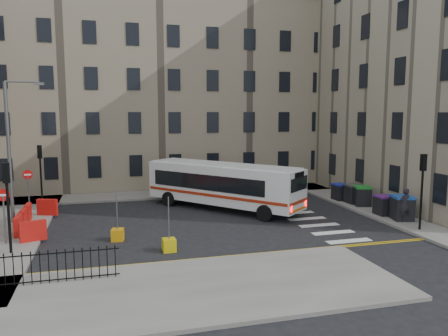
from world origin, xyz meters
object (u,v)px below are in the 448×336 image
wheelie_bin_a (402,208)px  bollard_chevron (169,245)px  wheelie_bin_e (340,192)px  wheelie_bin_c (362,196)px  bollard_yellow (118,235)px  pedestrian (405,205)px  bus (223,184)px  wheelie_bin_b (384,205)px  streetlamp (9,150)px  wheelie_bin_d (354,194)px

wheelie_bin_a → bollard_chevron: (-14.05, -1.82, -0.57)m
wheelie_bin_e → wheelie_bin_a: bearing=-88.7°
wheelie_bin_c → bollard_yellow: (-16.27, -3.49, -0.51)m
bollard_yellow → bollard_chevron: bearing=-46.5°
wheelie_bin_a → pedestrian: (-0.23, -0.52, 0.26)m
bus → pedestrian: (9.11, -6.56, -0.59)m
wheelie_bin_b → bollard_yellow: size_ratio=2.00×
wheelie_bin_b → bollard_chevron: (-13.76, -3.17, -0.46)m
streetlamp → bus: bearing=2.9°
streetlamp → wheelie_bin_a: bearing=-13.8°
bollard_yellow → streetlamp: bearing=139.9°
wheelie_bin_d → wheelie_bin_a: bearing=-88.6°
bus → wheelie_bin_e: size_ratio=8.57×
bus → wheelie_bin_c: bearing=-52.2°
wheelie_bin_a → streetlamp: bearing=-178.9°
wheelie_bin_b → pedestrian: pedestrian is taller
bus → wheelie_bin_d: size_ratio=7.74×
wheelie_bin_b → pedestrian: size_ratio=0.61×
streetlamp → bollard_chevron: (8.00, -7.22, -4.04)m
wheelie_bin_b → wheelie_bin_e: size_ratio=1.03×
streetlamp → wheelie_bin_d: (21.91, -0.43, -3.54)m
bus → pedestrian: 11.24m
streetlamp → bollard_chevron: 11.51m
streetlamp → bollard_yellow: 8.51m
wheelie_bin_d → wheelie_bin_e: bearing=105.3°
bollard_yellow → wheelie_bin_d: bearing=15.2°
wheelie_bin_b → wheelie_bin_c: (0.24, 2.72, 0.06)m
wheelie_bin_c → wheelie_bin_d: bearing=113.8°
wheelie_bin_a → pedestrian: size_ratio=0.78×
wheelie_bin_e → pedestrian: pedestrian is taller
wheelie_bin_d → pedestrian: 5.50m
streetlamp → wheelie_bin_c: size_ratio=5.60×
streetlamp → wheelie_bin_d: bearing=-1.1°
wheelie_bin_d → streetlamp: bearing=178.7°
wheelie_bin_e → bollard_yellow: 16.82m
bus → wheelie_bin_c: (9.29, -1.98, -0.92)m
wheelie_bin_a → bus: bearing=162.0°
bollard_yellow → wheelie_bin_b: bearing=2.8°
wheelie_bin_b → wheelie_bin_c: wheelie_bin_c is taller
wheelie_bin_a → bollard_yellow: bearing=-167.1°
streetlamp → pedestrian: size_ratio=4.13×
wheelie_bin_d → wheelie_bin_b: bearing=-92.5°
bollard_chevron → wheelie_bin_a: bearing=7.4°
wheelie_bin_d → wheelie_bin_c: bearing=-84.5°
wheelie_bin_e → bollard_chevron: size_ratio=1.94×
pedestrian → wheelie_bin_c: bearing=-96.1°
wheelie_bin_e → bollard_yellow: bearing=-163.5°
wheelie_bin_b → bollard_yellow: (-16.04, -0.77, -0.46)m
bus → wheelie_bin_d: (9.20, -1.07, -0.93)m
bollard_yellow → wheelie_bin_c: bearing=12.1°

